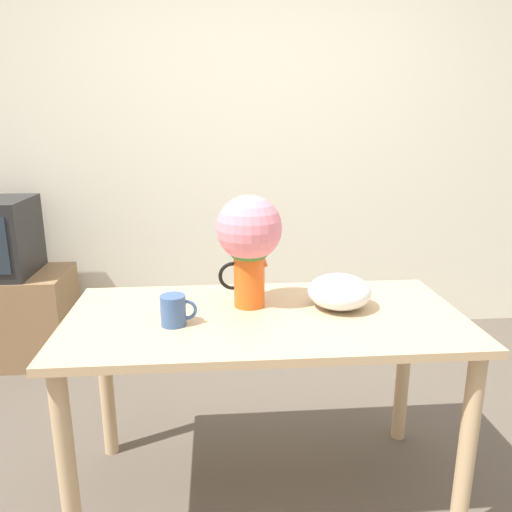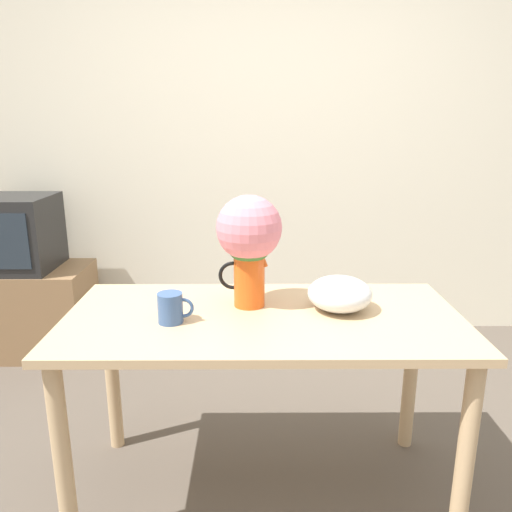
{
  "view_description": "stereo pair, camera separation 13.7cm",
  "coord_description": "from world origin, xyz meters",
  "px_view_note": "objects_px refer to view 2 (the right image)",
  "views": [
    {
      "loc": [
        -0.25,
        -1.51,
        1.44
      ],
      "look_at": [
        -0.11,
        0.28,
        0.95
      ],
      "focal_mm": 35.0,
      "sensor_mm": 36.0,
      "label": 1
    },
    {
      "loc": [
        -0.11,
        -1.51,
        1.44
      ],
      "look_at": [
        -0.11,
        0.28,
        0.95
      ],
      "focal_mm": 35.0,
      "sensor_mm": 36.0,
      "label": 2
    }
  ],
  "objects_px": {
    "coffee_mug": "(171,308)",
    "tv_set": "(17,233)",
    "white_bowl": "(340,294)",
    "flower_vase": "(249,238)"
  },
  "relations": [
    {
      "from": "white_bowl",
      "to": "tv_set",
      "type": "xyz_separation_m",
      "value": [
        -1.76,
        1.23,
        -0.04
      ]
    },
    {
      "from": "tv_set",
      "to": "flower_vase",
      "type": "bearing_deg",
      "value": -39.61
    },
    {
      "from": "white_bowl",
      "to": "tv_set",
      "type": "relative_size",
      "value": 0.52
    },
    {
      "from": "coffee_mug",
      "to": "white_bowl",
      "type": "relative_size",
      "value": 0.53
    },
    {
      "from": "coffee_mug",
      "to": "tv_set",
      "type": "relative_size",
      "value": 0.28
    },
    {
      "from": "coffee_mug",
      "to": "tv_set",
      "type": "xyz_separation_m",
      "value": [
        -1.15,
        1.35,
        -0.03
      ]
    },
    {
      "from": "coffee_mug",
      "to": "tv_set",
      "type": "distance_m",
      "value": 1.77
    },
    {
      "from": "flower_vase",
      "to": "white_bowl",
      "type": "bearing_deg",
      "value": -8.2
    },
    {
      "from": "flower_vase",
      "to": "white_bowl",
      "type": "distance_m",
      "value": 0.4
    },
    {
      "from": "white_bowl",
      "to": "tv_set",
      "type": "height_order",
      "value": "tv_set"
    }
  ]
}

